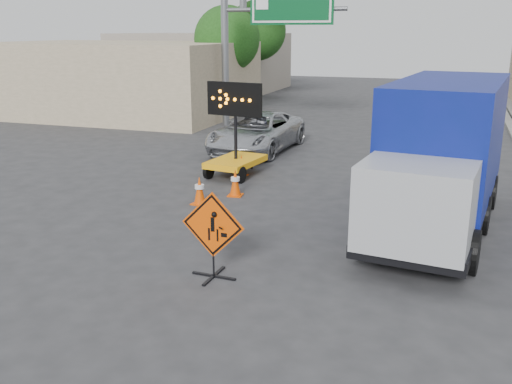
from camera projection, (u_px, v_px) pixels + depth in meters
The scene contains 14 objects.
ground at pixel (188, 288), 10.74m from camera, with size 100.00×100.00×0.00m, color #2D2D30.
storefront_left_near at pixel (118, 78), 32.77m from camera, with size 14.00×10.00×4.00m, color #C5B08E.
storefront_left_far at pixel (202, 62), 45.75m from camera, with size 12.00×10.00×4.40m, color gray.
highway_gantry at pixel (265, 21), 27.06m from camera, with size 6.18×0.38×6.90m.
tree_left_near at pixel (227, 39), 32.10m from camera, with size 3.71×3.71×6.03m.
tree_left_far at pixel (256, 31), 39.56m from camera, with size 4.10×4.10×6.66m.
construction_sign at pixel (213, 233), 10.98m from camera, with size 1.32×0.93×1.74m.
arrow_board at pixel (236, 156), 18.81m from camera, with size 1.95×2.33×3.09m.
pickup_truck at pixel (257, 132), 22.64m from camera, with size 2.54×5.51×1.53m, color #B5B8BD.
box_truck at pixel (440, 164), 13.62m from camera, with size 3.07×7.70×3.55m.
cone_a at pixel (209, 215), 13.79m from camera, with size 0.46×0.46×0.77m.
cone_b at pixel (200, 190), 15.80m from camera, with size 0.47×0.47×0.80m.
cone_c at pixel (235, 183), 16.61m from camera, with size 0.45×0.45×0.80m.
cone_d at pixel (241, 165), 18.95m from camera, with size 0.43×0.43×0.71m.
Camera 1 is at (4.43, -8.87, 4.70)m, focal length 40.00 mm.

